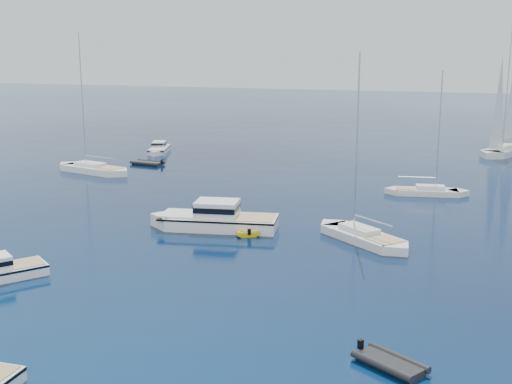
# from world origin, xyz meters

# --- Properties ---
(ground) EXTENTS (400.00, 400.00, 0.00)m
(ground) POSITION_xyz_m (0.00, 0.00, 0.00)
(ground) COLOR navy
(ground) RESTS_ON ground
(motor_cruiser_centre) EXTENTS (11.76, 5.40, 2.97)m
(motor_cruiser_centre) POSITION_xyz_m (1.54, 20.18, 0.00)
(motor_cruiser_centre) COLOR silver
(motor_cruiser_centre) RESTS_ON ground
(motor_cruiser_horizon) EXTENTS (4.48, 7.95, 1.99)m
(motor_cruiser_horizon) POSITION_xyz_m (-21.13, 54.21, 0.00)
(motor_cruiser_horizon) COLOR white
(motor_cruiser_horizon) RESTS_ON ground
(sailboat_mid_r) EXTENTS (9.47, 8.23, 14.71)m
(sailboat_mid_r) POSITION_xyz_m (13.60, 20.62, 0.00)
(sailboat_mid_r) COLOR silver
(sailboat_mid_r) RESTS_ON ground
(sailboat_centre) EXTENTS (8.98, 3.79, 12.81)m
(sailboat_centre) POSITION_xyz_m (16.85, 38.75, 0.00)
(sailboat_centre) COLOR silver
(sailboat_centre) RESTS_ON ground
(sailboat_far_l) EXTENTS (11.78, 5.48, 16.77)m
(sailboat_far_l) POSITION_xyz_m (-21.58, 38.24, 0.00)
(sailboat_far_l) COLOR white
(sailboat_far_l) RESTS_ON ground
(sailboat_sails_far) EXTENTS (8.57, 13.36, 19.30)m
(sailboat_sails_far) POSITION_xyz_m (25.08, 68.89, 0.00)
(sailboat_sails_far) COLOR silver
(sailboat_sails_far) RESTS_ON ground
(tender_yellow) EXTENTS (3.87, 4.61, 0.95)m
(tender_yellow) POSITION_xyz_m (4.20, 20.21, 0.00)
(tender_yellow) COLOR #DDBC0D
(tender_yellow) RESTS_ON ground
(tender_grey_near) EXTENTS (4.06, 3.49, 0.95)m
(tender_grey_near) POSITION_xyz_m (18.39, 0.79, 0.00)
(tender_grey_near) COLOR black
(tender_grey_near) RESTS_ON ground
(tender_grey_far) EXTENTS (4.57, 2.81, 0.95)m
(tender_grey_far) POSITION_xyz_m (-18.00, 45.03, 0.00)
(tender_grey_far) COLOR black
(tender_grey_far) RESTS_ON ground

